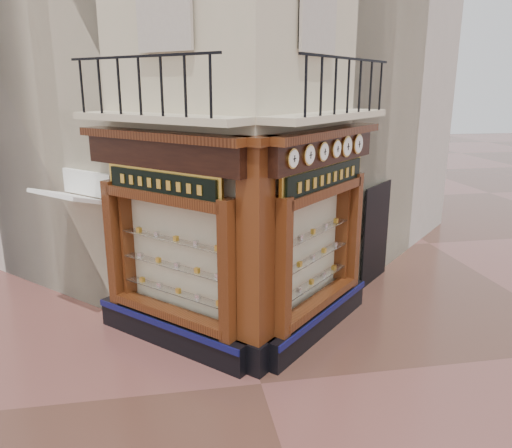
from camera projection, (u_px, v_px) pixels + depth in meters
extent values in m
plane|color=#4C2D23|center=(261.00, 384.00, 8.17)|extent=(80.00, 80.00, 0.00)
cube|color=#C2B897|center=(216.00, 32.00, 12.41)|extent=(11.31, 11.31, 12.00)
cube|color=beige|center=(123.00, 58.00, 14.48)|extent=(11.31, 11.31, 11.00)
cube|color=beige|center=(289.00, 59.00, 15.31)|extent=(11.31, 11.31, 11.00)
cube|color=black|center=(171.00, 332.00, 9.32)|extent=(2.72, 2.72, 0.55)
cube|color=#0D0E42|center=(163.00, 325.00, 9.11)|extent=(2.50, 2.50, 0.12)
cube|color=#38180A|center=(228.00, 272.00, 8.14)|extent=(0.37, 0.37, 2.45)
cube|color=#38180A|center=(115.00, 242.00, 9.69)|extent=(0.37, 0.37, 2.45)
cube|color=#FFEAC1|center=(180.00, 252.00, 9.18)|extent=(1.80, 1.80, 2.10)
cube|color=black|center=(162.00, 154.00, 8.45)|extent=(2.69, 2.69, 0.50)
cube|color=#38180A|center=(158.00, 136.00, 8.31)|extent=(2.86, 2.86, 0.14)
cube|color=black|center=(318.00, 320.00, 9.80)|extent=(2.72, 2.72, 0.55)
cube|color=#0D0E42|center=(327.00, 312.00, 9.64)|extent=(2.50, 2.50, 0.12)
cube|color=#38180A|center=(282.00, 269.00, 8.29)|extent=(0.37, 0.37, 2.45)
cube|color=#38180A|center=(352.00, 230.00, 10.50)|extent=(0.37, 0.37, 2.45)
cube|color=#FFEAC1|center=(306.00, 245.00, 9.59)|extent=(1.80, 1.80, 2.10)
cube|color=black|center=(324.00, 150.00, 8.92)|extent=(2.69, 2.69, 0.50)
cube|color=#38180A|center=(328.00, 133.00, 8.80)|extent=(2.86, 2.86, 0.14)
cube|color=black|center=(256.00, 353.00, 8.57)|extent=(0.78, 0.78, 0.55)
cube|color=#38180A|center=(256.00, 247.00, 8.06)|extent=(0.64, 0.64, 3.50)
cube|color=#38180A|center=(256.00, 140.00, 7.60)|extent=(0.85, 0.85, 0.14)
cube|color=#C2B897|center=(157.00, 118.00, 8.21)|extent=(2.97, 2.97, 0.12)
cube|color=black|center=(138.00, 56.00, 7.70)|extent=(2.36, 2.36, 0.04)
cube|color=#C2B897|center=(329.00, 116.00, 8.71)|extent=(2.97, 2.97, 0.12)
cube|color=black|center=(350.00, 58.00, 8.28)|extent=(2.36, 2.36, 0.04)
cylinder|color=gold|center=(292.00, 158.00, 7.76)|extent=(0.26, 0.26, 0.32)
cylinder|color=white|center=(294.00, 159.00, 7.74)|extent=(0.21, 0.21, 0.28)
cube|color=black|center=(295.00, 159.00, 7.73)|extent=(0.02, 0.02, 0.11)
cube|color=black|center=(295.00, 159.00, 7.73)|extent=(0.07, 0.07, 0.01)
cylinder|color=gold|center=(309.00, 155.00, 8.17)|extent=(0.28, 0.28, 0.35)
cylinder|color=white|center=(310.00, 155.00, 8.15)|extent=(0.23, 0.23, 0.30)
cube|color=black|center=(311.00, 155.00, 8.14)|extent=(0.02, 0.02, 0.12)
cube|color=black|center=(311.00, 155.00, 8.14)|extent=(0.07, 0.07, 0.01)
cylinder|color=gold|center=(323.00, 152.00, 8.56)|extent=(0.27, 0.27, 0.34)
cylinder|color=white|center=(324.00, 152.00, 8.55)|extent=(0.22, 0.22, 0.29)
cube|color=black|center=(325.00, 152.00, 8.54)|extent=(0.02, 0.02, 0.11)
cube|color=black|center=(325.00, 152.00, 8.54)|extent=(0.07, 0.07, 0.01)
cylinder|color=gold|center=(336.00, 149.00, 8.96)|extent=(0.27, 0.27, 0.33)
cylinder|color=white|center=(337.00, 149.00, 8.94)|extent=(0.22, 0.22, 0.28)
cube|color=black|center=(338.00, 149.00, 8.93)|extent=(0.02, 0.02, 0.11)
cube|color=black|center=(338.00, 149.00, 8.93)|extent=(0.07, 0.07, 0.01)
cylinder|color=gold|center=(346.00, 146.00, 9.30)|extent=(0.32, 0.32, 0.40)
cylinder|color=white|center=(348.00, 147.00, 9.29)|extent=(0.26, 0.26, 0.34)
cube|color=black|center=(348.00, 147.00, 9.28)|extent=(0.02, 0.02, 0.13)
cube|color=black|center=(348.00, 147.00, 9.28)|extent=(0.08, 0.08, 0.01)
cylinder|color=gold|center=(358.00, 144.00, 9.71)|extent=(0.31, 0.31, 0.39)
cylinder|color=white|center=(359.00, 144.00, 9.69)|extent=(0.25, 0.25, 0.34)
cube|color=black|center=(360.00, 144.00, 9.68)|extent=(0.02, 0.02, 0.13)
cube|color=black|center=(360.00, 144.00, 9.68)|extent=(0.08, 0.08, 0.01)
cube|color=gold|center=(162.00, 183.00, 8.55)|extent=(1.92, 1.92, 0.51)
cube|color=black|center=(161.00, 184.00, 8.52)|extent=(1.79, 1.79, 0.39)
cube|color=gold|center=(325.00, 178.00, 9.03)|extent=(2.17, 2.17, 0.58)
cube|color=black|center=(327.00, 178.00, 9.01)|extent=(2.02, 2.02, 0.44)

